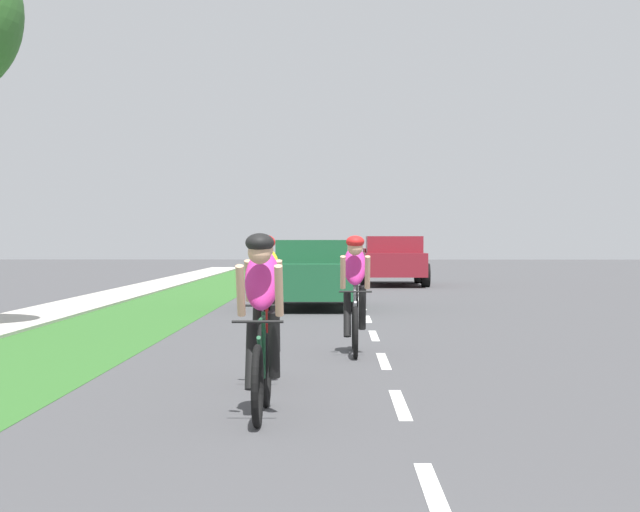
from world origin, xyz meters
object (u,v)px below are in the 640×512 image
(pickup_maroon, at_px, (393,261))
(cyclist_lead, at_px, (262,323))
(cyclist_distant, at_px, (355,294))
(sedan_dark_green, at_px, (313,273))
(cyclist_trailing, at_px, (265,307))

(pickup_maroon, bearing_deg, cyclist_lead, -95.40)
(cyclist_distant, bearing_deg, pickup_maroon, 85.67)
(cyclist_lead, relative_size, sedan_dark_green, 0.40)
(cyclist_trailing, distance_m, cyclist_distant, 3.03)
(sedan_dark_green, bearing_deg, cyclist_trailing, -90.92)
(cyclist_lead, distance_m, sedan_dark_green, 14.65)
(cyclist_lead, relative_size, cyclist_trailing, 1.00)
(cyclist_lead, bearing_deg, cyclist_distant, 80.00)
(pickup_maroon, bearing_deg, cyclist_trailing, -96.14)
(cyclist_distant, bearing_deg, cyclist_lead, -100.00)
(cyclist_lead, bearing_deg, cyclist_trailing, 93.08)
(cyclist_distant, relative_size, pickup_maroon, 0.34)
(cyclist_lead, distance_m, pickup_maroon, 26.60)
(cyclist_lead, xyz_separation_m, cyclist_trailing, (-0.11, 2.12, 0.00))
(cyclist_lead, xyz_separation_m, sedan_dark_green, (0.09, 14.65, -0.04))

